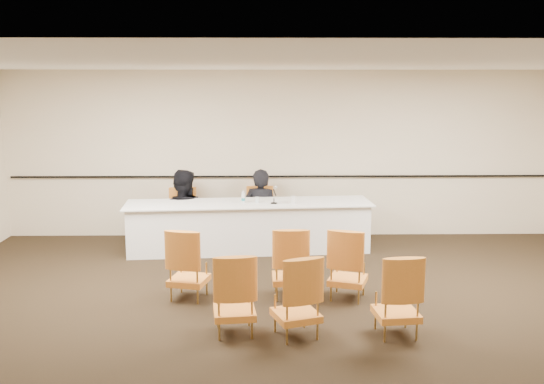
{
  "coord_description": "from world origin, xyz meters",
  "views": [
    {
      "loc": [
        -0.37,
        -6.87,
        2.81
      ],
      "look_at": [
        -0.22,
        2.6,
        1.06
      ],
      "focal_mm": 40.0,
      "sensor_mm": 36.0,
      "label": 1
    }
  ],
  "objects_px": {
    "panel_table": "(249,226)",
    "panelist_main": "(261,217)",
    "aud_chair_front_mid": "(290,262)",
    "aud_chair_back_left": "(234,293)",
    "panelist_second_chair": "(182,216)",
    "coffee_cup": "(293,200)",
    "water_bottle": "(243,197)",
    "aud_chair_back_right": "(397,294)",
    "microphone": "(274,195)",
    "panelist_main_chair": "(261,215)",
    "aud_chair_back_mid": "(296,295)",
    "aud_chair_front_right": "(348,263)",
    "aud_chair_front_left": "(189,263)",
    "drinking_glass": "(257,200)"
  },
  "relations": [
    {
      "from": "aud_chair_front_mid",
      "to": "aud_chair_back_left",
      "type": "xyz_separation_m",
      "value": [
        -0.68,
        -1.17,
        0.0
      ]
    },
    {
      "from": "aud_chair_back_right",
      "to": "aud_chair_front_right",
      "type": "bearing_deg",
      "value": 102.22
    },
    {
      "from": "panelist_main_chair",
      "to": "aud_chair_back_right",
      "type": "xyz_separation_m",
      "value": [
        1.52,
        -4.09,
        0.0
      ]
    },
    {
      "from": "panel_table",
      "to": "aud_chair_back_right",
      "type": "height_order",
      "value": "aud_chair_back_right"
    },
    {
      "from": "panelist_main_chair",
      "to": "aud_chair_back_right",
      "type": "height_order",
      "value": "same"
    },
    {
      "from": "aud_chair_front_mid",
      "to": "aud_chair_front_right",
      "type": "bearing_deg",
      "value": -6.55
    },
    {
      "from": "panel_table",
      "to": "panelist_main",
      "type": "distance_m",
      "value": 0.64
    },
    {
      "from": "drinking_glass",
      "to": "aud_chair_back_right",
      "type": "relative_size",
      "value": 0.11
    },
    {
      "from": "panelist_second_chair",
      "to": "aud_chair_back_right",
      "type": "distance_m",
      "value": 4.92
    },
    {
      "from": "coffee_cup",
      "to": "microphone",
      "type": "bearing_deg",
      "value": -174.62
    },
    {
      "from": "panelist_main",
      "to": "aud_chair_front_right",
      "type": "bearing_deg",
      "value": 123.87
    },
    {
      "from": "aud_chair_back_right",
      "to": "drinking_glass",
      "type": "bearing_deg",
      "value": 108.8
    },
    {
      "from": "panel_table",
      "to": "aud_chair_back_left",
      "type": "bearing_deg",
      "value": -95.82
    },
    {
      "from": "panelist_main_chair",
      "to": "aud_chair_back_mid",
      "type": "xyz_separation_m",
      "value": [
        0.4,
        -4.11,
        0.0
      ]
    },
    {
      "from": "coffee_cup",
      "to": "aud_chair_front_mid",
      "type": "xyz_separation_m",
      "value": [
        -0.15,
        -2.15,
        -0.4
      ]
    },
    {
      "from": "aud_chair_back_right",
      "to": "microphone",
      "type": "bearing_deg",
      "value": 105.41
    },
    {
      "from": "aud_chair_back_left",
      "to": "coffee_cup",
      "type": "bearing_deg",
      "value": 69.64
    },
    {
      "from": "drinking_glass",
      "to": "aud_chair_front_mid",
      "type": "xyz_separation_m",
      "value": [
        0.45,
        -2.21,
        -0.39
      ]
    },
    {
      "from": "aud_chair_front_left",
      "to": "aud_chair_back_right",
      "type": "height_order",
      "value": "same"
    },
    {
      "from": "panelist_second_chair",
      "to": "coffee_cup",
      "type": "relative_size",
      "value": 7.72
    },
    {
      "from": "panel_table",
      "to": "panelist_second_chair",
      "type": "distance_m",
      "value": 1.28
    },
    {
      "from": "drinking_glass",
      "to": "panelist_second_chair",
      "type": "bearing_deg",
      "value": 157.94
    },
    {
      "from": "panel_table",
      "to": "coffee_cup",
      "type": "bearing_deg",
      "value": -11.13
    },
    {
      "from": "water_bottle",
      "to": "aud_chair_back_right",
      "type": "height_order",
      "value": "water_bottle"
    },
    {
      "from": "microphone",
      "to": "aud_chair_back_right",
      "type": "height_order",
      "value": "microphone"
    },
    {
      "from": "aud_chair_front_right",
      "to": "aud_chair_back_mid",
      "type": "height_order",
      "value": "same"
    },
    {
      "from": "aud_chair_front_right",
      "to": "aud_chair_front_left",
      "type": "bearing_deg",
      "value": -161.74
    },
    {
      "from": "water_bottle",
      "to": "aud_chair_back_left",
      "type": "height_order",
      "value": "water_bottle"
    },
    {
      "from": "water_bottle",
      "to": "coffee_cup",
      "type": "relative_size",
      "value": 1.65
    },
    {
      "from": "panel_table",
      "to": "drinking_glass",
      "type": "bearing_deg",
      "value": -15.22
    },
    {
      "from": "water_bottle",
      "to": "aud_chair_back_left",
      "type": "distance_m",
      "value": 3.42
    },
    {
      "from": "microphone",
      "to": "water_bottle",
      "type": "height_order",
      "value": "microphone"
    },
    {
      "from": "aud_chair_front_mid",
      "to": "panelist_main",
      "type": "bearing_deg",
      "value": 96.99
    },
    {
      "from": "microphone",
      "to": "panelist_second_chair",
      "type": "bearing_deg",
      "value": 170.93
    },
    {
      "from": "water_bottle",
      "to": "aud_chair_front_right",
      "type": "xyz_separation_m",
      "value": [
        1.43,
        -2.3,
        -0.44
      ]
    },
    {
      "from": "drinking_glass",
      "to": "aud_chair_back_right",
      "type": "bearing_deg",
      "value": -65.5
    },
    {
      "from": "drinking_glass",
      "to": "aud_chair_back_mid",
      "type": "xyz_separation_m",
      "value": [
        0.46,
        -3.47,
        -0.39
      ]
    },
    {
      "from": "aud_chair_back_left",
      "to": "aud_chair_back_right",
      "type": "relative_size",
      "value": 1.0
    },
    {
      "from": "aud_chair_front_mid",
      "to": "aud_chair_front_left",
      "type": "bearing_deg",
      "value": -178.79
    },
    {
      "from": "water_bottle",
      "to": "aud_chair_front_left",
      "type": "height_order",
      "value": "water_bottle"
    },
    {
      "from": "microphone",
      "to": "coffee_cup",
      "type": "bearing_deg",
      "value": 17.73
    },
    {
      "from": "water_bottle",
      "to": "aud_chair_front_mid",
      "type": "bearing_deg",
      "value": -73.1
    },
    {
      "from": "aud_chair_front_right",
      "to": "aud_chair_front_mid",
      "type": "bearing_deg",
      "value": -166.68
    },
    {
      "from": "drinking_glass",
      "to": "aud_chair_front_left",
      "type": "relative_size",
      "value": 0.11
    },
    {
      "from": "panelist_main_chair",
      "to": "water_bottle",
      "type": "height_order",
      "value": "water_bottle"
    },
    {
      "from": "aud_chair_back_left",
      "to": "aud_chair_back_mid",
      "type": "xyz_separation_m",
      "value": [
        0.69,
        -0.09,
        0.0
      ]
    },
    {
      "from": "water_bottle",
      "to": "drinking_glass",
      "type": "height_order",
      "value": "water_bottle"
    },
    {
      "from": "panel_table",
      "to": "aud_chair_back_right",
      "type": "bearing_deg",
      "value": -68.07
    },
    {
      "from": "aud_chair_front_left",
      "to": "microphone",
      "type": "bearing_deg",
      "value": 75.71
    },
    {
      "from": "aud_chair_front_right",
      "to": "aud_chair_back_right",
      "type": "relative_size",
      "value": 1.0
    }
  ]
}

